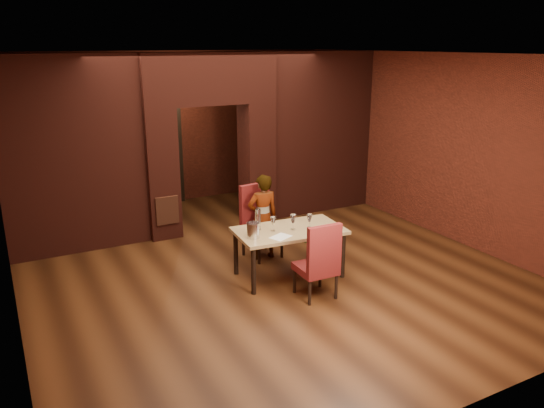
# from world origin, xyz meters

# --- Properties ---
(floor) EXTENTS (8.00, 8.00, 0.00)m
(floor) POSITION_xyz_m (0.00, 0.00, 0.00)
(floor) COLOR #482612
(floor) RESTS_ON ground
(ceiling) EXTENTS (7.00, 8.00, 0.04)m
(ceiling) POSITION_xyz_m (0.00, 0.00, 3.20)
(ceiling) COLOR silver
(ceiling) RESTS_ON ground
(wall_back) EXTENTS (7.00, 0.04, 3.20)m
(wall_back) POSITION_xyz_m (0.00, 4.00, 1.60)
(wall_back) COLOR maroon
(wall_back) RESTS_ON ground
(wall_front) EXTENTS (7.00, 0.04, 3.20)m
(wall_front) POSITION_xyz_m (0.00, -4.00, 1.60)
(wall_front) COLOR maroon
(wall_front) RESTS_ON ground
(wall_right) EXTENTS (0.04, 8.00, 3.20)m
(wall_right) POSITION_xyz_m (3.50, 0.00, 1.60)
(wall_right) COLOR maroon
(wall_right) RESTS_ON ground
(pillar_left) EXTENTS (0.55, 0.55, 2.30)m
(pillar_left) POSITION_xyz_m (-0.95, 2.00, 1.15)
(pillar_left) COLOR maroon
(pillar_left) RESTS_ON ground
(pillar_right) EXTENTS (0.55, 0.55, 2.30)m
(pillar_right) POSITION_xyz_m (0.95, 2.00, 1.15)
(pillar_right) COLOR maroon
(pillar_right) RESTS_ON ground
(lintel) EXTENTS (2.45, 0.55, 0.90)m
(lintel) POSITION_xyz_m (0.00, 2.00, 2.75)
(lintel) COLOR maroon
(lintel) RESTS_ON ground
(wing_wall_left) EXTENTS (2.28, 0.35, 3.20)m
(wing_wall_left) POSITION_xyz_m (-2.36, 2.00, 1.60)
(wing_wall_left) COLOR maroon
(wing_wall_left) RESTS_ON ground
(wing_wall_right) EXTENTS (2.28, 0.35, 3.20)m
(wing_wall_right) POSITION_xyz_m (2.36, 2.00, 1.60)
(wing_wall_right) COLOR maroon
(wing_wall_right) RESTS_ON ground
(vent_panel) EXTENTS (0.40, 0.03, 0.50)m
(vent_panel) POSITION_xyz_m (-0.95, 1.71, 0.55)
(vent_panel) COLOR brown
(vent_panel) RESTS_ON ground
(rear_door) EXTENTS (0.90, 0.08, 2.10)m
(rear_door) POSITION_xyz_m (-0.40, 3.94, 1.05)
(rear_door) COLOR black
(rear_door) RESTS_ON ground
(rear_door_frame) EXTENTS (1.02, 0.04, 2.22)m
(rear_door_frame) POSITION_xyz_m (-0.40, 3.90, 1.05)
(rear_door_frame) COLOR black
(rear_door_frame) RESTS_ON ground
(dining_table) EXTENTS (1.65, 1.02, 0.74)m
(dining_table) POSITION_xyz_m (0.18, -0.59, 0.37)
(dining_table) COLOR tan
(dining_table) RESTS_ON ground
(chair_far) EXTENTS (0.60, 0.60, 1.18)m
(chair_far) POSITION_xyz_m (0.17, 0.26, 0.59)
(chair_far) COLOR maroon
(chair_far) RESTS_ON ground
(chair_near) EXTENTS (0.51, 0.51, 1.09)m
(chair_near) POSITION_xyz_m (0.16, -1.34, 0.55)
(chair_near) COLOR maroon
(chair_near) RESTS_ON ground
(person_seated) EXTENTS (0.53, 0.37, 1.39)m
(person_seated) POSITION_xyz_m (0.15, 0.21, 0.69)
(person_seated) COLOR beige
(person_seated) RESTS_ON ground
(wine_glass_a) EXTENTS (0.09, 0.09, 0.21)m
(wine_glass_a) POSITION_xyz_m (-0.07, -0.55, 0.85)
(wine_glass_a) COLOR white
(wine_glass_a) RESTS_ON dining_table
(wine_glass_b) EXTENTS (0.09, 0.09, 0.23)m
(wine_glass_b) POSITION_xyz_m (0.21, -0.64, 0.85)
(wine_glass_b) COLOR white
(wine_glass_b) RESTS_ON dining_table
(wine_glass_c) EXTENTS (0.08, 0.08, 0.21)m
(wine_glass_c) POSITION_xyz_m (0.47, -0.68, 0.84)
(wine_glass_c) COLOR silver
(wine_glass_c) RESTS_ON dining_table
(tasting_sheet) EXTENTS (0.35, 0.31, 0.00)m
(tasting_sheet) POSITION_xyz_m (-0.10, -0.82, 0.74)
(tasting_sheet) COLOR white
(tasting_sheet) RESTS_ON dining_table
(wine_bucket) EXTENTS (0.18, 0.18, 0.22)m
(wine_bucket) POSITION_xyz_m (-0.44, -0.66, 0.85)
(wine_bucket) COLOR silver
(wine_bucket) RESTS_ON dining_table
(water_bottle) EXTENTS (0.08, 0.08, 0.34)m
(water_bottle) POSITION_xyz_m (-0.23, -0.39, 0.91)
(water_bottle) COLOR white
(water_bottle) RESTS_ON dining_table
(potted_plant) EXTENTS (0.50, 0.48, 0.42)m
(potted_plant) POSITION_xyz_m (1.19, 0.50, 0.21)
(potted_plant) COLOR #346727
(potted_plant) RESTS_ON ground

